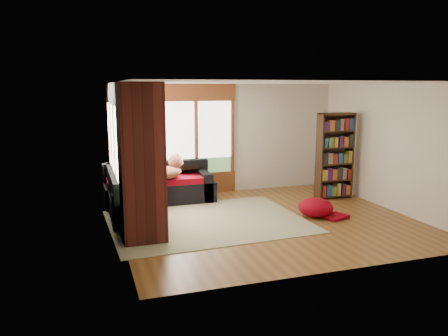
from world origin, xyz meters
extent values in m
plane|color=brown|center=(0.00, 0.00, 0.00)|extent=(5.50, 5.50, 0.00)
plane|color=white|center=(0.00, 0.00, 2.60)|extent=(5.50, 5.50, 0.00)
cube|color=silver|center=(0.00, 2.50, 1.30)|extent=(5.50, 0.04, 2.60)
cube|color=silver|center=(0.00, -2.50, 1.30)|extent=(5.50, 0.04, 2.60)
cube|color=silver|center=(-2.75, 0.00, 1.30)|extent=(0.04, 5.00, 2.60)
cube|color=silver|center=(2.75, 0.00, 1.30)|extent=(0.04, 5.00, 2.60)
cube|color=brown|center=(-1.20, 2.47, 1.35)|extent=(2.82, 0.10, 1.90)
cube|color=white|center=(-1.20, 2.47, 1.35)|extent=(2.54, 0.09, 1.62)
cube|color=brown|center=(-2.72, 1.20, 1.35)|extent=(0.10, 2.62, 1.90)
cube|color=white|center=(-2.72, 1.20, 1.35)|extent=(0.09, 2.36, 1.62)
cube|color=gray|center=(-2.69, 2.03, 1.75)|extent=(0.03, 0.72, 0.90)
cube|color=#471914|center=(-2.40, -0.35, 1.30)|extent=(0.70, 0.70, 2.60)
cube|color=black|center=(-1.65, 2.05, 0.21)|extent=(2.20, 0.90, 0.42)
cube|color=black|center=(-1.65, 2.40, 0.61)|extent=(2.20, 0.20, 0.38)
cube|color=black|center=(-0.65, 2.05, 0.30)|extent=(0.20, 0.90, 0.60)
cube|color=maroon|center=(-1.75, 1.93, 0.48)|extent=(1.90, 0.66, 0.12)
cube|color=black|center=(-2.30, 1.40, 0.21)|extent=(0.90, 2.20, 0.42)
cube|color=black|center=(-2.65, 1.40, 0.61)|extent=(0.20, 2.20, 0.38)
cube|color=black|center=(-2.30, 0.40, 0.30)|extent=(0.90, 0.20, 0.60)
cube|color=maroon|center=(-2.18, 1.05, 0.48)|extent=(0.66, 1.20, 0.12)
cube|color=maroon|center=(-2.18, 2.00, 0.48)|extent=(0.66, 0.66, 0.12)
cube|color=beige|center=(-1.12, 0.24, 0.01)|extent=(3.73, 2.92, 0.01)
cube|color=#352111|center=(2.54, 1.10, 0.98)|extent=(0.04, 0.28, 1.96)
cube|color=#352111|center=(1.74, 1.10, 0.98)|extent=(0.04, 0.28, 1.96)
cube|color=#352111|center=(2.14, 1.23, 0.98)|extent=(0.84, 0.02, 1.96)
cube|color=#352111|center=(2.14, 1.10, 0.06)|extent=(0.76, 0.26, 0.03)
cube|color=#352111|center=(2.14, 1.10, 0.43)|extent=(0.76, 0.26, 0.03)
cube|color=#352111|center=(2.14, 1.10, 0.80)|extent=(0.76, 0.26, 0.03)
cube|color=#352111|center=(2.14, 1.10, 1.18)|extent=(0.76, 0.26, 0.03)
cube|color=#352111|center=(2.14, 1.10, 1.55)|extent=(0.76, 0.26, 0.03)
cube|color=#352111|center=(2.14, 1.10, 1.92)|extent=(0.76, 0.26, 0.03)
cube|color=#726659|center=(2.14, 1.08, 0.98)|extent=(0.72, 0.20, 1.80)
ellipsoid|color=maroon|center=(1.01, -0.08, 0.20)|extent=(0.86, 0.86, 0.37)
ellipsoid|color=brown|center=(-1.65, 1.64, 0.73)|extent=(0.93, 0.83, 0.27)
sphere|color=brown|center=(-1.40, 1.78, 0.86)|extent=(0.43, 0.43, 0.32)
cone|color=brown|center=(-1.45, 1.75, 0.99)|extent=(0.16, 0.16, 0.14)
ellipsoid|color=#402820|center=(-2.25, 0.82, 0.71)|extent=(0.55, 0.76, 0.24)
sphere|color=#402820|center=(-2.21, 1.07, 0.82)|extent=(0.32, 0.32, 0.28)
cone|color=#402820|center=(-2.22, 1.02, 0.94)|extent=(0.12, 0.12, 0.12)
cube|color=black|center=(-0.95, 2.26, 0.76)|extent=(0.45, 0.12, 0.45)
cube|color=black|center=(-1.55, 2.26, 0.76)|extent=(0.45, 0.12, 0.45)
cube|color=black|center=(-2.48, 1.80, 0.76)|extent=(0.45, 0.12, 0.45)
cube|color=black|center=(-2.48, 0.70, 0.76)|extent=(0.45, 0.12, 0.45)
camera|label=1|loc=(-3.29, -7.43, 2.51)|focal=35.00mm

